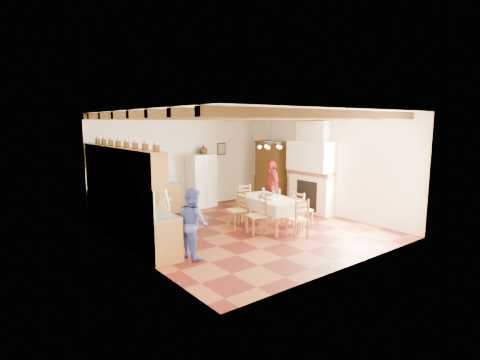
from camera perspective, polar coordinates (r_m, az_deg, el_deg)
name	(u,v)px	position (r m, az deg, el deg)	size (l,w,h in m)	color
floor	(244,229)	(9.85, 0.61, -7.53)	(6.00, 6.50, 0.02)	#46120E
ceiling	(244,112)	(9.46, 0.64, 10.31)	(6.00, 6.50, 0.02)	silver
wall_back	(182,162)	(12.25, -8.88, 2.77)	(6.00, 0.02, 3.00)	beige
wall_front	(352,190)	(7.30, 16.71, -1.47)	(6.00, 0.02, 3.00)	beige
wall_left	(130,184)	(8.05, -16.43, -0.54)	(0.02, 6.50, 3.00)	beige
wall_right	(322,164)	(11.64, 12.34, 2.37)	(0.02, 6.50, 3.00)	beige
ceiling_beams	(244,116)	(9.46, 0.64, 9.71)	(6.00, 6.30, 0.16)	#36220F
lower_cabinets_left	(128,221)	(9.33, -16.74, -6.03)	(0.60, 4.30, 0.86)	brown
lower_cabinets_back	(141,202)	(11.47, -14.81, -3.23)	(2.30, 0.60, 0.86)	brown
countertop_left	(127,203)	(9.23, -16.86, -3.32)	(0.62, 4.30, 0.04)	slate
countertop_back	(141,187)	(11.39, -14.89, -1.01)	(2.34, 0.62, 0.04)	slate
backsplash_left	(114,191)	(9.08, -18.63, -1.55)	(0.03, 4.30, 0.60)	white
backsplash_back	(136,175)	(11.60, -15.50, 0.74)	(2.30, 0.03, 0.60)	white
upper_cabinets	(120,162)	(9.04, -17.87, 2.61)	(0.35, 4.20, 0.70)	brown
fireplace	(310,168)	(11.56, 10.64, 1.88)	(0.56, 1.60, 2.80)	beige
wall_picture	(221,149)	(13.01, -2.85, 4.75)	(0.34, 0.03, 0.42)	#301C16
refrigerator	(200,180)	(12.39, -6.04, -0.07)	(0.87, 0.71, 1.73)	white
hutch	(271,172)	(12.88, 4.70, 1.19)	(0.49, 1.18, 2.14)	#33200C
dining_table	(270,201)	(9.88, 4.56, -3.18)	(1.14, 1.92, 0.80)	silver
chandelier	(271,142)	(9.68, 4.67, 5.75)	(0.47, 0.47, 0.03)	black
chair_left_near	(256,215)	(9.33, 2.52, -5.35)	(0.42, 0.40, 0.96)	brown
chair_left_far	(237,209)	(9.92, -0.52, -4.49)	(0.42, 0.40, 0.96)	brown
chair_right_near	(303,209)	(10.07, 9.50, -4.41)	(0.42, 0.40, 0.96)	brown
chair_right_far	(281,204)	(10.60, 6.32, -3.68)	(0.42, 0.40, 0.96)	brown
chair_end_near	(297,218)	(9.11, 8.74, -5.79)	(0.42, 0.40, 0.96)	brown
chair_end_far	(247,201)	(10.92, 1.10, -3.26)	(0.42, 0.40, 0.96)	brown
person_man	(163,204)	(9.09, -11.61, -3.65)	(0.60, 0.40, 1.65)	white
person_woman_blue	(193,223)	(7.74, -7.18, -6.52)	(0.70, 0.55, 1.44)	#3849A0
person_woman_red	(272,186)	(11.56, 4.92, -0.98)	(0.94, 0.39, 1.61)	#A22C26
microwave	(160,180)	(11.62, -12.05, 0.07)	(0.50, 0.34, 0.28)	silver
fridge_vase	(203,149)	(12.35, -5.61, 4.67)	(0.29, 0.29, 0.31)	#33200C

